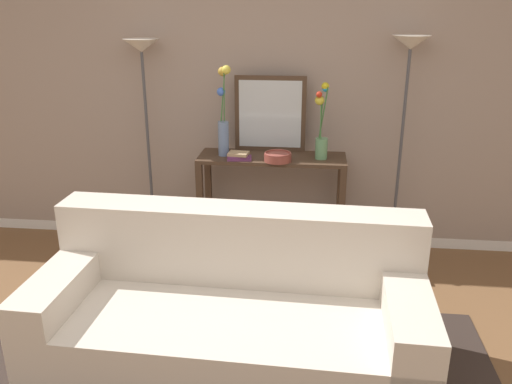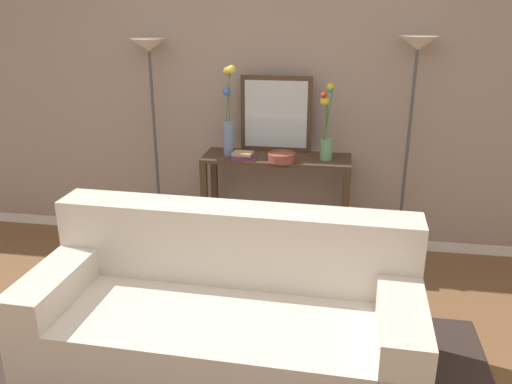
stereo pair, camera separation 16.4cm
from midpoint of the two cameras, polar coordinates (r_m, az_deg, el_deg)
The scene contains 12 objects.
back_wall at distance 4.39m, azimuth 2.40°, elevation 11.72°, with size 12.00×0.15×2.76m.
area_rug at distance 3.13m, azimuth -2.29°, elevation -19.65°, with size 3.02×1.65×0.01m.
couch at distance 3.08m, azimuth -1.72°, elevation -13.36°, with size 2.15×0.97×0.88m.
console_table at distance 4.22m, azimuth 3.32°, elevation 0.27°, with size 1.15×0.39×0.86m.
floor_lamp_left at distance 4.35m, azimuth -10.13°, elevation 11.14°, with size 0.28×0.28×1.73m.
floor_lamp_right at distance 4.15m, azimuth 17.72°, elevation 10.53°, with size 0.28×0.28×1.77m.
wall_mirror at distance 4.23m, azimuth 3.28°, elevation 8.36°, with size 0.56×0.02×0.60m.
vase_tall_flowers at distance 4.11m, azimuth -1.82°, elevation 8.04°, with size 0.11×0.11×0.69m.
vase_short_flowers at distance 4.05m, azimuth 8.76°, elevation 6.62°, with size 0.11×0.11×0.58m.
fruit_bowl at distance 4.00m, azimuth 3.98°, elevation 3.78°, with size 0.21×0.21×0.07m.
book_stack at distance 4.06m, azimuth -0.25°, elevation 3.93°, with size 0.20×0.16×0.05m.
book_row_under_console at distance 4.46m, azimuth -0.75°, elevation -5.86°, with size 0.34×0.17×0.13m.
Camera 2 is at (0.60, -1.96, 2.00)m, focal length 37.12 mm.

